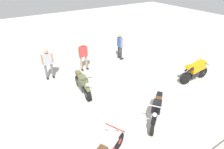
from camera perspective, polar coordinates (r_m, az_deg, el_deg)
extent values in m
plane|color=#B7B2A8|center=(9.87, 7.06, -3.89)|extent=(40.00, 40.00, 0.00)
cube|color=#9C978F|center=(7.79, 30.16, -18.81)|extent=(14.00, 0.30, 0.15)
cylinder|color=black|center=(6.80, 1.73, -19.08)|extent=(0.61, 0.41, 0.60)
cylinder|color=maroon|center=(6.80, 1.73, -19.08)|extent=(0.27, 0.25, 0.21)
cube|color=white|center=(6.12, -0.73, -19.16)|extent=(0.64, 0.54, 0.30)
cube|color=white|center=(6.56, 1.78, -17.17)|extent=(0.47, 0.34, 0.08)
cylinder|color=maroon|center=(6.14, 0.92, -15.63)|extent=(0.34, 0.64, 0.04)
sphere|color=silver|center=(6.41, 1.92, -15.68)|extent=(0.16, 0.16, 0.16)
cylinder|color=black|center=(11.70, 25.39, 0.63)|extent=(0.61, 0.19, 0.60)
cylinder|color=black|center=(10.70, 21.08, -1.09)|extent=(0.61, 0.25, 0.60)
cylinder|color=black|center=(11.70, 25.39, 0.63)|extent=(0.22, 0.19, 0.21)
cylinder|color=black|center=(10.70, 21.08, -1.09)|extent=(0.22, 0.19, 0.21)
cube|color=black|center=(11.11, 23.27, 0.19)|extent=(0.57, 0.31, 0.32)
cube|color=orange|center=(11.05, 24.16, 2.19)|extent=(1.00, 0.41, 0.57)
cone|color=orange|center=(11.39, 25.92, 3.43)|extent=(0.37, 0.36, 0.39)
cube|color=black|center=(10.72, 22.93, 2.06)|extent=(0.61, 0.29, 0.12)
cube|color=orange|center=(10.46, 21.98, 2.08)|extent=(0.36, 0.24, 0.23)
cylinder|color=black|center=(10.54, 22.29, 1.10)|extent=(0.40, 0.11, 0.17)
cylinder|color=black|center=(10.62, 21.65, 1.46)|extent=(0.40, 0.11, 0.17)
cylinder|color=black|center=(11.27, 25.52, 3.38)|extent=(0.07, 0.70, 0.04)
sphere|color=silver|center=(11.47, 26.10, 3.28)|extent=(0.16, 0.16, 0.16)
cylinder|color=black|center=(7.35, 12.13, -15.02)|extent=(0.58, 0.49, 0.64)
cylinder|color=black|center=(8.46, 13.68, -8.38)|extent=(0.58, 0.49, 0.64)
cylinder|color=silver|center=(7.35, 12.13, -15.02)|extent=(0.26, 0.25, 0.22)
cylinder|color=silver|center=(8.46, 13.68, -8.38)|extent=(0.26, 0.25, 0.22)
cube|color=silver|center=(7.87, 13.10, -10.69)|extent=(0.61, 0.56, 0.32)
cube|color=black|center=(7.46, 13.23, -9.28)|extent=(0.64, 0.60, 0.30)
cube|color=black|center=(7.11, 12.43, -13.01)|extent=(0.45, 0.40, 0.08)
cube|color=#4C2D19|center=(7.81, 13.71, -7.19)|extent=(0.63, 0.57, 0.12)
cube|color=black|center=(8.06, 13.98, -6.09)|extent=(0.39, 0.37, 0.18)
cylinder|color=silver|center=(8.20, 14.65, -9.43)|extent=(0.51, 0.43, 0.16)
cylinder|color=silver|center=(7.05, 13.08, -9.31)|extent=(0.46, 0.58, 0.04)
sphere|color=silver|center=(7.00, 12.64, -11.66)|extent=(0.16, 0.16, 0.16)
cylinder|color=black|center=(8.83, -7.23, -6.00)|extent=(0.22, 0.61, 0.60)
cylinder|color=black|center=(9.92, -10.01, -1.91)|extent=(0.22, 0.61, 0.60)
cylinder|color=#333333|center=(8.83, -7.23, -6.00)|extent=(0.20, 0.23, 0.21)
cylinder|color=#333333|center=(9.92, -10.01, -1.91)|extent=(0.20, 0.23, 0.21)
cube|color=#333333|center=(9.35, -8.85, -3.17)|extent=(0.33, 0.58, 0.32)
cube|color=#515B38|center=(8.98, -8.62, -1.64)|extent=(0.37, 0.59, 0.30)
cube|color=#515B38|center=(8.65, -7.37, -4.22)|extent=(0.20, 0.45, 0.08)
cube|color=brown|center=(9.34, -9.56, -0.26)|extent=(0.32, 0.62, 0.12)
cube|color=#515B38|center=(9.61, -10.12, 0.43)|extent=(0.25, 0.34, 0.18)
cylinder|color=#333333|center=(9.75, -8.67, -2.04)|extent=(0.16, 0.57, 0.16)
cylinder|color=#333333|center=(8.58, -8.01, -1.23)|extent=(0.70, 0.10, 0.04)
sphere|color=silver|center=(8.51, -7.40, -3.07)|extent=(0.16, 0.16, 0.16)
cylinder|color=#262628|center=(12.60, 2.69, 6.25)|extent=(0.15, 0.15, 0.85)
cube|color=black|center=(12.78, 2.89, 4.71)|extent=(0.27, 0.14, 0.08)
cylinder|color=#262628|center=(12.88, 2.02, 6.79)|extent=(0.15, 0.15, 0.85)
cube|color=black|center=(13.05, 2.22, 5.28)|extent=(0.27, 0.14, 0.08)
cube|color=#3359A5|center=(12.47, 2.42, 9.58)|extent=(0.29, 0.50, 0.60)
cylinder|color=tan|center=(12.23, 3.01, 9.24)|extent=(0.10, 0.10, 0.56)
cylinder|color=tan|center=(12.71, 1.84, 10.05)|extent=(0.10, 0.10, 0.56)
sphere|color=tan|center=(12.33, 2.46, 11.52)|extent=(0.23, 0.23, 0.23)
cylinder|color=gray|center=(11.40, -9.20, 3.27)|extent=(0.13, 0.13, 0.85)
cube|color=black|center=(11.53, -8.93, 1.45)|extent=(0.11, 0.26, 0.08)
cylinder|color=gray|center=(11.52, -7.66, 3.67)|extent=(0.13, 0.13, 0.85)
cube|color=black|center=(11.64, -7.42, 1.86)|extent=(0.11, 0.26, 0.08)
cube|color=#B23333|center=(11.16, -8.70, 6.82)|extent=(0.48, 0.23, 0.60)
cylinder|color=#D8AD8C|center=(11.06, -10.06, 6.59)|extent=(0.09, 0.09, 0.57)
cylinder|color=#D8AD8C|center=(11.26, -7.38, 7.22)|extent=(0.09, 0.09, 0.57)
sphere|color=#D8AD8C|center=(11.00, -8.88, 8.96)|extent=(0.23, 0.23, 0.23)
cylinder|color=#59595B|center=(10.99, -19.08, 0.82)|extent=(0.14, 0.14, 0.84)
cube|color=black|center=(11.11, -18.70, -1.02)|extent=(0.12, 0.27, 0.08)
cylinder|color=#59595B|center=(11.03, -17.42, 1.22)|extent=(0.14, 0.14, 0.84)
cube|color=black|center=(11.15, -17.06, -0.61)|extent=(0.12, 0.27, 0.08)
cube|color=#99999E|center=(10.70, -18.84, 4.38)|extent=(0.49, 0.26, 0.59)
cylinder|color=tan|center=(10.66, -20.31, 4.12)|extent=(0.10, 0.10, 0.56)
cylinder|color=tan|center=(10.73, -17.40, 4.80)|extent=(0.10, 0.10, 0.56)
sphere|color=tan|center=(10.54, -19.22, 6.53)|extent=(0.23, 0.23, 0.23)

